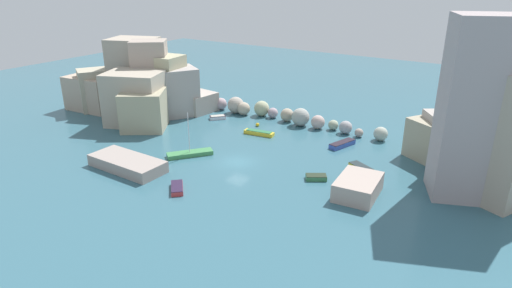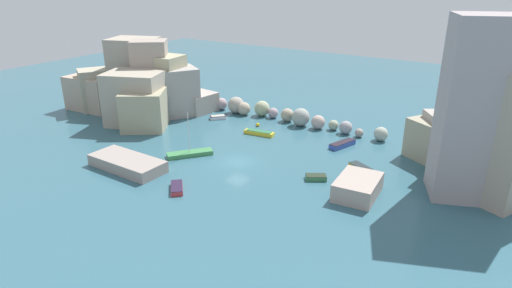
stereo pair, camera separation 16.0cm
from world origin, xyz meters
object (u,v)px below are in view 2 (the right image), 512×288
object	(u,v)px
moored_boat_2	(342,144)
moored_boat_6	(177,188)
stone_dock	(127,163)
channel_buoy	(258,125)
moored_boat_0	(190,153)
moored_boat_1	(259,133)
moored_boat_7	(316,177)
moored_boat_5	(218,117)
moored_boat_3	(107,161)
moored_boat_4	(361,167)

from	to	relation	value
moored_boat_2	moored_boat_6	xyz separation A→B (m)	(-10.13, -21.94, -0.06)
stone_dock	channel_buoy	distance (m)	22.21
channel_buoy	moored_boat_0	bearing A→B (deg)	-94.36
moored_boat_1	moored_boat_7	world-z (taller)	moored_boat_1
moored_boat_7	moored_boat_5	bearing A→B (deg)	-59.02
channel_buoy	moored_boat_3	xyz separation A→B (m)	(-8.22, -21.97, 0.03)
stone_dock	moored_boat_4	world-z (taller)	stone_dock
moored_boat_6	moored_boat_7	distance (m)	15.74
moored_boat_3	moored_boat_5	distance (m)	21.55
moored_boat_3	moored_boat_1	bearing A→B (deg)	-152.51
moored_boat_2	moored_boat_5	bearing A→B (deg)	-73.58
moored_boat_3	moored_boat_5	bearing A→B (deg)	-125.85
stone_dock	moored_boat_5	bearing A→B (deg)	97.08
moored_boat_5	channel_buoy	bearing A→B (deg)	-43.83
moored_boat_6	moored_boat_7	size ratio (longest dim) A/B	1.17
channel_buoy	moored_boat_3	distance (m)	23.45
moored_boat_0	moored_boat_5	size ratio (longest dim) A/B	2.16
moored_boat_6	moored_boat_3	bearing A→B (deg)	-136.37
stone_dock	moored_boat_7	world-z (taller)	stone_dock
stone_dock	moored_boat_4	distance (m)	28.23
stone_dock	moored_boat_6	bearing A→B (deg)	-6.33
moored_boat_0	moored_boat_7	world-z (taller)	moored_boat_0
moored_boat_0	moored_boat_2	world-z (taller)	moored_boat_0
channel_buoy	moored_boat_5	distance (m)	7.42
channel_buoy	moored_boat_7	xyz separation A→B (m)	(15.69, -12.04, 0.01)
moored_boat_4	moored_boat_5	world-z (taller)	moored_boat_5
moored_boat_4	moored_boat_6	world-z (taller)	moored_boat_6
moored_boat_3	moored_boat_4	xyz separation A→B (m)	(27.21, 15.52, -0.09)
stone_dock	moored_boat_6	xyz separation A→B (m)	(8.86, -0.98, -0.42)
moored_boat_4	moored_boat_5	xyz separation A→B (m)	(-26.40, 6.01, 0.08)
moored_boat_7	moored_boat_0	bearing A→B (deg)	-23.91
moored_boat_2	moored_boat_4	world-z (taller)	moored_boat_2
moored_boat_1	moored_boat_3	xyz separation A→B (m)	(-10.42, -18.93, 0.01)
moored_boat_2	moored_boat_3	world-z (taller)	moored_boat_2
stone_dock	moored_boat_0	world-z (taller)	moored_boat_0
moored_boat_5	stone_dock	bearing A→B (deg)	-130.12
channel_buoy	moored_boat_1	bearing A→B (deg)	-54.06
moored_boat_0	moored_boat_6	xyz separation A→B (m)	(5.20, -8.15, -0.03)
moored_boat_4	moored_boat_5	size ratio (longest dim) A/B	1.26
moored_boat_5	moored_boat_7	size ratio (longest dim) A/B	1.02
moored_boat_7	stone_dock	bearing A→B (deg)	-7.08
channel_buoy	moored_boat_2	size ratio (longest dim) A/B	0.13
moored_boat_0	moored_boat_5	xyz separation A→B (m)	(-6.30, 14.09, -0.01)
stone_dock	moored_boat_6	world-z (taller)	stone_dock
moored_boat_2	moored_boat_7	xyz separation A→B (m)	(1.47, -11.30, -0.05)
moored_boat_5	moored_boat_6	xyz separation A→B (m)	(11.50, -22.24, -0.02)
channel_buoy	moored_boat_4	distance (m)	20.06
channel_buoy	moored_boat_0	xyz separation A→B (m)	(-1.11, -14.53, 0.03)
moored_boat_0	moored_boat_3	world-z (taller)	moored_boat_0
moored_boat_3	moored_boat_4	size ratio (longest dim) A/B	1.01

